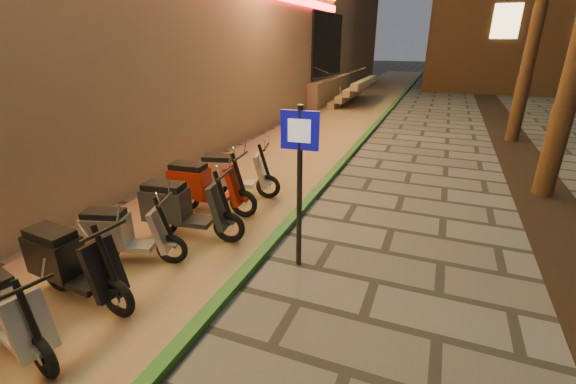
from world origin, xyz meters
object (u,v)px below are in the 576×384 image
at_px(pedestrian_sign, 300,167).
at_px(scooter_4, 5,310).
at_px(scooter_6, 122,234).
at_px(scooter_9, 231,174).
at_px(scooter_5, 69,263).
at_px(scooter_7, 181,208).
at_px(scooter_8, 202,186).

relative_size(pedestrian_sign, scooter_4, 1.54).
distance_m(scooter_4, scooter_6, 1.79).
bearing_deg(scooter_4, scooter_9, 102.12).
xyz_separation_m(pedestrian_sign, scooter_5, (-2.39, -1.80, -1.00)).
bearing_deg(scooter_6, scooter_7, 53.75).
bearing_deg(scooter_6, pedestrian_sign, 2.88).
xyz_separation_m(scooter_7, scooter_9, (-0.13, 1.87, -0.03)).
height_order(scooter_5, scooter_9, scooter_5).
bearing_deg(scooter_8, scooter_5, -96.20).
xyz_separation_m(scooter_5, scooter_7, (0.30, 1.87, 0.02)).
distance_m(scooter_7, scooter_8, 1.02).
height_order(scooter_8, scooter_9, scooter_8).
bearing_deg(scooter_6, scooter_5, -104.95).
relative_size(scooter_5, scooter_6, 1.13).
bearing_deg(scooter_5, scooter_6, 97.24).
distance_m(scooter_4, scooter_9, 4.61).
relative_size(scooter_4, scooter_6, 1.01).
bearing_deg(scooter_6, scooter_8, 70.38).
height_order(pedestrian_sign, scooter_9, pedestrian_sign).
height_order(scooter_7, scooter_8, scooter_8).
distance_m(scooter_5, scooter_6, 0.92).
height_order(scooter_5, scooter_6, scooter_5).
height_order(scooter_4, scooter_9, scooter_9).
relative_size(scooter_5, scooter_7, 0.97).
distance_m(pedestrian_sign, scooter_5, 3.15).
relative_size(scooter_6, scooter_9, 0.92).
bearing_deg(scooter_4, scooter_8, 103.66).
bearing_deg(scooter_5, scooter_7, 86.10).
xyz_separation_m(scooter_5, scooter_8, (0.06, 2.87, 0.02)).
height_order(pedestrian_sign, scooter_8, pedestrian_sign).
bearing_deg(scooter_8, scooter_4, -94.52).
bearing_deg(scooter_5, scooter_4, -78.69).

